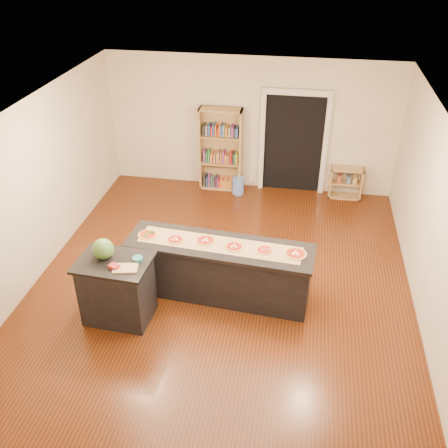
% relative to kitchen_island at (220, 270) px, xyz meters
% --- Properties ---
extents(room, '(6.00, 7.00, 2.80)m').
position_rel_kitchen_island_xyz_m(room, '(-0.01, 0.27, 0.93)').
color(room, '#EBE0C6').
rests_on(room, ground).
extents(doorway, '(1.40, 0.09, 2.21)m').
position_rel_kitchen_island_xyz_m(doorway, '(0.89, 3.74, 0.73)').
color(doorway, black).
rests_on(doorway, room).
extents(kitchen_island, '(2.82, 0.76, 0.93)m').
position_rel_kitchen_island_xyz_m(kitchen_island, '(0.00, 0.00, 0.00)').
color(kitchen_island, black).
rests_on(kitchen_island, ground).
extents(side_counter, '(1.02, 0.74, 1.01)m').
position_rel_kitchen_island_xyz_m(side_counter, '(-1.36, -0.76, 0.04)').
color(side_counter, black).
rests_on(side_counter, ground).
extents(bookshelf, '(0.89, 0.32, 1.78)m').
position_rel_kitchen_island_xyz_m(bookshelf, '(-0.61, 3.57, 0.42)').
color(bookshelf, tan).
rests_on(bookshelf, ground).
extents(low_shelf, '(0.67, 0.29, 0.67)m').
position_rel_kitchen_island_xyz_m(low_shelf, '(2.04, 3.58, -0.13)').
color(low_shelf, tan).
rests_on(low_shelf, ground).
extents(waste_bin, '(0.25, 0.25, 0.37)m').
position_rel_kitchen_island_xyz_m(waste_bin, '(-0.20, 3.36, -0.29)').
color(waste_bin, '#6A8EEE').
rests_on(waste_bin, ground).
extents(kraft_paper, '(2.47, 0.64, 0.00)m').
position_rel_kitchen_island_xyz_m(kraft_paper, '(0.00, 0.00, 0.46)').
color(kraft_paper, tan).
rests_on(kraft_paper, kitchen_island).
extents(watermelon, '(0.30, 0.30, 0.30)m').
position_rel_kitchen_island_xyz_m(watermelon, '(-1.51, -0.70, 0.69)').
color(watermelon, '#144214').
rests_on(watermelon, side_counter).
extents(cutting_board, '(0.36, 0.28, 0.02)m').
position_rel_kitchen_island_xyz_m(cutting_board, '(-1.13, -0.90, 0.55)').
color(cutting_board, tan).
rests_on(cutting_board, side_counter).
extents(package_red, '(0.17, 0.15, 0.05)m').
position_rel_kitchen_island_xyz_m(package_red, '(-1.29, -0.91, 0.56)').
color(package_red, maroon).
rests_on(package_red, side_counter).
extents(package_teal, '(0.15, 0.15, 0.06)m').
position_rel_kitchen_island_xyz_m(package_teal, '(-1.03, -0.69, 0.57)').
color(package_teal, '#195966').
rests_on(package_teal, side_counter).
extents(pizza_a, '(0.29, 0.29, 0.02)m').
position_rel_kitchen_island_xyz_m(pizza_a, '(-1.12, 0.07, 0.47)').
color(pizza_a, '#D7AA53').
rests_on(pizza_a, kitchen_island).
extents(pizza_b, '(0.26, 0.26, 0.02)m').
position_rel_kitchen_island_xyz_m(pizza_b, '(-0.68, 0.01, 0.47)').
color(pizza_b, '#D7AA53').
rests_on(pizza_b, kitchen_island).
extents(pizza_c, '(0.30, 0.30, 0.02)m').
position_rel_kitchen_island_xyz_m(pizza_c, '(-0.22, 0.06, 0.47)').
color(pizza_c, '#D7AA53').
rests_on(pizza_c, kitchen_island).
extents(pizza_d, '(0.26, 0.26, 0.02)m').
position_rel_kitchen_island_xyz_m(pizza_d, '(0.22, -0.03, 0.47)').
color(pizza_d, '#D7AA53').
rests_on(pizza_d, kitchen_island).
extents(pizza_e, '(0.26, 0.26, 0.02)m').
position_rel_kitchen_island_xyz_m(pizza_e, '(0.67, -0.04, 0.47)').
color(pizza_e, '#D7AA53').
rests_on(pizza_e, kitchen_island).
extents(pizza_f, '(0.32, 0.32, 0.02)m').
position_rel_kitchen_island_xyz_m(pizza_f, '(1.12, -0.06, 0.47)').
color(pizza_f, '#D7AA53').
rests_on(pizza_f, kitchen_island).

